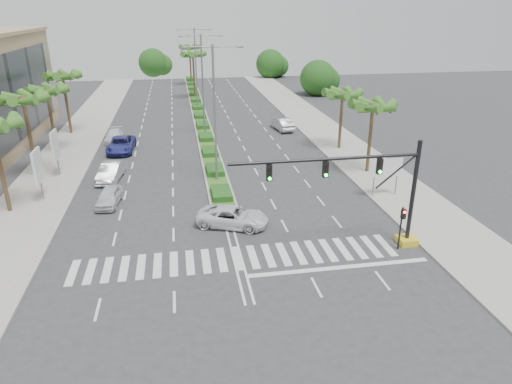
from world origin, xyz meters
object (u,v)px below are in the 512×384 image
(car_parked_b, at_px, (111,172))
(car_parked_d, at_px, (114,136))
(car_parked_c, at_px, (121,144))
(car_right, at_px, (282,124))
(car_parked_a, at_px, (109,197))
(car_crossing, at_px, (233,217))

(car_parked_b, height_order, car_parked_d, car_parked_b)
(car_parked_b, distance_m, car_parked_d, 13.43)
(car_parked_c, distance_m, car_right, 20.61)
(car_parked_a, height_order, car_crossing, car_crossing)
(car_parked_b, xyz_separation_m, car_crossing, (9.83, -11.46, -0.08))
(car_parked_d, xyz_separation_m, car_right, (20.86, 1.94, 0.13))
(car_parked_c, height_order, car_right, car_right)
(car_parked_c, distance_m, car_parked_d, 4.55)
(car_parked_a, distance_m, car_parked_d, 19.37)
(car_parked_b, distance_m, car_right, 24.93)
(car_parked_d, height_order, car_crossing, car_crossing)
(car_parked_a, relative_size, car_parked_b, 0.83)
(car_parked_c, relative_size, car_right, 1.18)
(car_parked_c, bearing_deg, car_right, 20.84)
(car_parked_a, xyz_separation_m, car_right, (19.15, 21.24, 0.12))
(car_parked_b, bearing_deg, car_parked_a, -76.99)
(car_parked_a, height_order, car_parked_b, car_parked_b)
(car_parked_d, xyz_separation_m, car_crossing, (11.02, -24.83, 0.05))
(car_parked_c, height_order, car_crossing, car_parked_c)
(car_parked_b, distance_m, car_crossing, 15.10)
(car_parked_a, xyz_separation_m, car_parked_b, (-0.52, 5.92, 0.12))
(car_parked_a, xyz_separation_m, car_parked_d, (-1.71, 19.30, -0.01))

